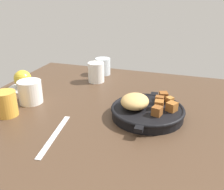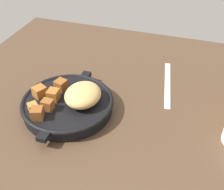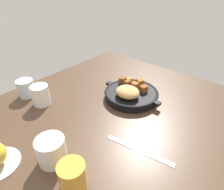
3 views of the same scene
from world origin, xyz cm
name	(u,v)px [view 2 (image 2 of 3)]	position (x,y,z in cm)	size (l,w,h in cm)	color
ground_plane	(115,118)	(0.00, 0.00, -1.20)	(97.84, 102.15, 2.40)	#473323
cast_iron_skillet	(69,103)	(1.86, -11.89, 2.56)	(27.95, 23.63, 7.58)	black
butter_knife	(168,84)	(-17.39, 10.61, 0.18)	(22.61, 1.60, 0.36)	silver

